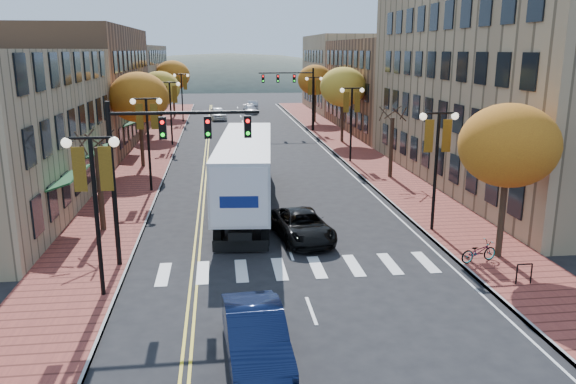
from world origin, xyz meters
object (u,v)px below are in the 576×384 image
object	(u,v)px
semi_truck	(247,165)
bicycle	(479,251)
black_suv	(302,226)
navy_sedan	(256,336)

from	to	relation	value
semi_truck	bicycle	world-z (taller)	semi_truck
semi_truck	black_suv	distance (m)	6.89
semi_truck	navy_sedan	distance (m)	17.05
semi_truck	black_suv	xyz separation A→B (m)	(2.33, -6.24, -1.77)
black_suv	bicycle	size ratio (longest dim) A/B	2.88
semi_truck	bicycle	distance (m)	14.14
black_suv	bicycle	world-z (taller)	black_suv
black_suv	navy_sedan	bearing A→B (deg)	-113.10
navy_sedan	bicycle	distance (m)	11.90
navy_sedan	black_suv	xyz separation A→B (m)	(2.98, 10.72, -0.11)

